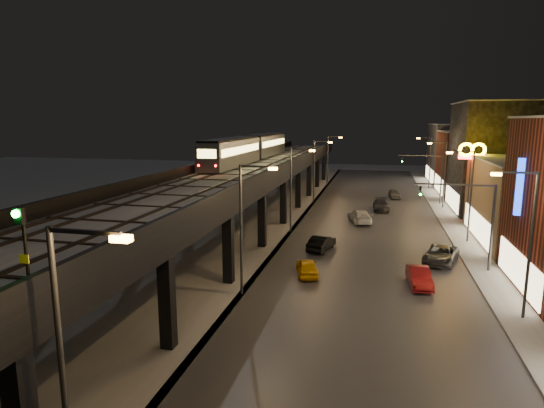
{
  "coord_description": "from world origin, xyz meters",
  "views": [
    {
      "loc": [
        8.03,
        -15.46,
        11.87
      ],
      "look_at": [
        -0.34,
        20.67,
        5.0
      ],
      "focal_mm": 30.0,
      "sensor_mm": 36.0,
      "label": 1
    }
  ],
  "objects_px": {
    "subway_train": "(251,148)",
    "car_onc_white": "(381,205)",
    "car_onc_silver": "(419,278)",
    "car_onc_dark": "(441,255)",
    "car_onc_red": "(395,194)",
    "car_mid_dark": "(360,217)",
    "rail_signal": "(22,234)",
    "car_near_white": "(321,244)",
    "car_taxi": "(307,268)"
  },
  "relations": [
    {
      "from": "car_onc_dark",
      "to": "car_onc_red",
      "type": "xyz_separation_m",
      "value": [
        -2.7,
        32.43,
        -0.03
      ]
    },
    {
      "from": "subway_train",
      "to": "rail_signal",
      "type": "xyz_separation_m",
      "value": [
        6.4,
        -47.89,
        0.35
      ]
    },
    {
      "from": "car_onc_silver",
      "to": "car_onc_white",
      "type": "height_order",
      "value": "car_onc_white"
    },
    {
      "from": "car_taxi",
      "to": "car_onc_red",
      "type": "height_order",
      "value": "car_onc_red"
    },
    {
      "from": "car_mid_dark",
      "to": "car_onc_white",
      "type": "distance_m",
      "value": 8.25
    },
    {
      "from": "rail_signal",
      "to": "car_near_white",
      "type": "bearing_deg",
      "value": 79.44
    },
    {
      "from": "rail_signal",
      "to": "car_onc_dark",
      "type": "relative_size",
      "value": 0.54
    },
    {
      "from": "car_taxi",
      "to": "car_onc_white",
      "type": "relative_size",
      "value": 0.77
    },
    {
      "from": "car_mid_dark",
      "to": "car_onc_white",
      "type": "xyz_separation_m",
      "value": [
        2.46,
        7.87,
        -0.03
      ]
    },
    {
      "from": "rail_signal",
      "to": "car_onc_dark",
      "type": "xyz_separation_m",
      "value": [
        15.67,
        27.93,
        -7.86
      ]
    },
    {
      "from": "subway_train",
      "to": "rail_signal",
      "type": "bearing_deg",
      "value": -82.39
    },
    {
      "from": "car_onc_dark",
      "to": "car_onc_white",
      "type": "height_order",
      "value": "car_onc_white"
    },
    {
      "from": "subway_train",
      "to": "rail_signal",
      "type": "relative_size",
      "value": 11.93
    },
    {
      "from": "subway_train",
      "to": "car_onc_white",
      "type": "relative_size",
      "value": 6.63
    },
    {
      "from": "subway_train",
      "to": "car_onc_red",
      "type": "bearing_deg",
      "value": 32.79
    },
    {
      "from": "car_mid_dark",
      "to": "car_onc_red",
      "type": "xyz_separation_m",
      "value": [
        4.54,
        18.39,
        -0.07
      ]
    },
    {
      "from": "car_mid_dark",
      "to": "car_onc_dark",
      "type": "bearing_deg",
      "value": 102.57
    },
    {
      "from": "car_mid_dark",
      "to": "subway_train",
      "type": "bearing_deg",
      "value": -36.42
    },
    {
      "from": "car_near_white",
      "to": "subway_train",
      "type": "bearing_deg",
      "value": -44.64
    },
    {
      "from": "subway_train",
      "to": "car_mid_dark",
      "type": "bearing_deg",
      "value": -21.73
    },
    {
      "from": "car_onc_dark",
      "to": "car_onc_red",
      "type": "height_order",
      "value": "car_onc_dark"
    },
    {
      "from": "car_near_white",
      "to": "rail_signal",
      "type": "bearing_deg",
      "value": 92.22
    },
    {
      "from": "car_near_white",
      "to": "car_onc_silver",
      "type": "bearing_deg",
      "value": 149.48
    },
    {
      "from": "car_onc_silver",
      "to": "car_onc_red",
      "type": "bearing_deg",
      "value": 85.89
    },
    {
      "from": "car_onc_red",
      "to": "car_onc_dark",
      "type": "bearing_deg",
      "value": -91.12
    },
    {
      "from": "car_mid_dark",
      "to": "car_onc_white",
      "type": "relative_size",
      "value": 1.04
    },
    {
      "from": "subway_train",
      "to": "rail_signal",
      "type": "distance_m",
      "value": 48.31
    },
    {
      "from": "car_mid_dark",
      "to": "car_onc_white",
      "type": "height_order",
      "value": "car_mid_dark"
    },
    {
      "from": "rail_signal",
      "to": "car_mid_dark",
      "type": "height_order",
      "value": "rail_signal"
    },
    {
      "from": "car_mid_dark",
      "to": "car_onc_silver",
      "type": "xyz_separation_m",
      "value": [
        5.01,
        -20.17,
        -0.07
      ]
    },
    {
      "from": "car_onc_silver",
      "to": "car_onc_red",
      "type": "relative_size",
      "value": 1.03
    },
    {
      "from": "car_onc_dark",
      "to": "car_onc_red",
      "type": "distance_m",
      "value": 32.55
    },
    {
      "from": "car_mid_dark",
      "to": "car_onc_silver",
      "type": "relative_size",
      "value": 1.25
    },
    {
      "from": "car_onc_dark",
      "to": "car_onc_white",
      "type": "xyz_separation_m",
      "value": [
        -4.78,
        21.92,
        0.01
      ]
    },
    {
      "from": "rail_signal",
      "to": "car_onc_red",
      "type": "relative_size",
      "value": 0.69
    },
    {
      "from": "car_taxi",
      "to": "car_near_white",
      "type": "height_order",
      "value": "car_near_white"
    },
    {
      "from": "car_onc_silver",
      "to": "car_mid_dark",
      "type": "bearing_deg",
      "value": 99.12
    },
    {
      "from": "car_mid_dark",
      "to": "car_onc_dark",
      "type": "xyz_separation_m",
      "value": [
        7.24,
        -14.05,
        -0.04
      ]
    },
    {
      "from": "car_onc_silver",
      "to": "subway_train",
      "type": "bearing_deg",
      "value": 122.45
    },
    {
      "from": "car_onc_silver",
      "to": "car_onc_white",
      "type": "distance_m",
      "value": 28.16
    },
    {
      "from": "car_onc_silver",
      "to": "car_onc_dark",
      "type": "bearing_deg",
      "value": 65.18
    },
    {
      "from": "rail_signal",
      "to": "car_onc_dark",
      "type": "bearing_deg",
      "value": 60.7
    },
    {
      "from": "car_onc_silver",
      "to": "car_taxi",
      "type": "bearing_deg",
      "value": 171.8
    },
    {
      "from": "car_mid_dark",
      "to": "car_onc_dark",
      "type": "height_order",
      "value": "car_mid_dark"
    },
    {
      "from": "car_mid_dark",
      "to": "car_onc_red",
      "type": "bearing_deg",
      "value": -118.54
    },
    {
      "from": "car_onc_dark",
      "to": "car_onc_white",
      "type": "relative_size",
      "value": 1.03
    },
    {
      "from": "car_near_white",
      "to": "car_onc_white",
      "type": "distance_m",
      "value": 21.24
    },
    {
      "from": "car_onc_white",
      "to": "rail_signal",
      "type": "bearing_deg",
      "value": -104.82
    },
    {
      "from": "car_taxi",
      "to": "car_onc_silver",
      "type": "height_order",
      "value": "car_onc_silver"
    },
    {
      "from": "car_onc_dark",
      "to": "car_onc_white",
      "type": "bearing_deg",
      "value": 119.56
    }
  ]
}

